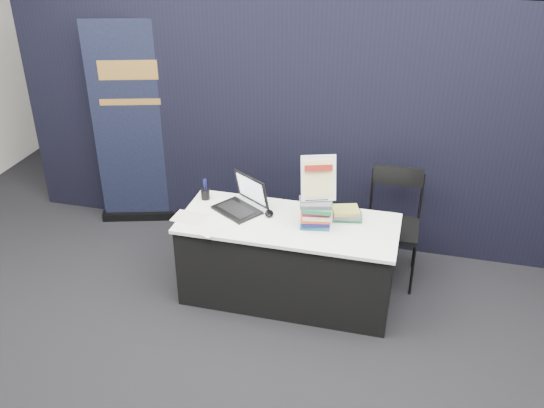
{
  "coord_description": "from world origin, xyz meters",
  "views": [
    {
      "loc": [
        0.94,
        -3.64,
        3.27
      ],
      "look_at": [
        -0.14,
        0.55,
        0.9
      ],
      "focal_mm": 40.0,
      "sensor_mm": 36.0,
      "label": 1
    }
  ],
  "objects": [
    {
      "name": "floor",
      "position": [
        0.0,
        0.0,
        0.0
      ],
      "size": [
        8.0,
        8.0,
        0.0
      ],
      "primitive_type": "plane",
      "color": "black",
      "rests_on": "ground"
    },
    {
      "name": "wall_back",
      "position": [
        0.0,
        4.0,
        1.75
      ],
      "size": [
        8.0,
        0.02,
        3.5
      ],
      "primitive_type": "cube",
      "color": "beige",
      "rests_on": "floor"
    },
    {
      "name": "drape_partition",
      "position": [
        0.0,
        1.6,
        1.2
      ],
      "size": [
        6.0,
        0.08,
        2.4
      ],
      "primitive_type": "cube",
      "color": "black",
      "rests_on": "floor"
    },
    {
      "name": "display_table",
      "position": [
        0.0,
        0.55,
        0.38
      ],
      "size": [
        1.8,
        0.75,
        0.75
      ],
      "color": "black",
      "rests_on": "floor"
    },
    {
      "name": "laptop",
      "position": [
        -0.46,
        0.67,
        0.82
      ],
      "size": [
        0.47,
        0.49,
        0.29
      ],
      "rotation": [
        0.0,
        0.0,
        -0.58
      ],
      "color": "black",
      "rests_on": "display_table"
    },
    {
      "name": "mouse",
      "position": [
        -0.18,
        0.62,
        0.77
      ],
      "size": [
        0.1,
        0.13,
        0.04
      ],
      "primitive_type": "ellipsoid",
      "rotation": [
        0.0,
        0.0,
        0.27
      ],
      "color": "black",
      "rests_on": "display_table"
    },
    {
      "name": "brochure_left",
      "position": [
        -0.81,
        0.41,
        0.75
      ],
      "size": [
        0.29,
        0.22,
        0.0
      ],
      "primitive_type": "cube",
      "rotation": [
        0.0,
        0.0,
        -0.06
      ],
      "color": "silver",
      "rests_on": "display_table"
    },
    {
      "name": "brochure_mid",
      "position": [
        -0.63,
        0.28,
        0.75
      ],
      "size": [
        0.33,
        0.29,
        0.0
      ],
      "primitive_type": "cube",
      "rotation": [
        0.0,
        0.0,
        -0.46
      ],
      "color": "white",
      "rests_on": "display_table"
    },
    {
      "name": "brochure_right",
      "position": [
        -0.36,
        0.51,
        0.75
      ],
      "size": [
        0.31,
        0.24,
        0.0
      ],
      "primitive_type": "cube",
      "rotation": [
        0.0,
        0.0,
        0.18
      ],
      "color": "white",
      "rests_on": "display_table"
    },
    {
      "name": "pen_cup",
      "position": [
        -0.8,
        0.76,
        0.8
      ],
      "size": [
        0.1,
        0.1,
        0.1
      ],
      "primitive_type": "cylinder",
      "rotation": [
        0.0,
        0.0,
        0.38
      ],
      "color": "black",
      "rests_on": "display_table"
    },
    {
      "name": "book_stack_tall",
      "position": [
        0.23,
        0.54,
        0.87
      ],
      "size": [
        0.27,
        0.23,
        0.23
      ],
      "rotation": [
        0.0,
        0.0,
        0.17
      ],
      "color": "#1C626D",
      "rests_on": "display_table"
    },
    {
      "name": "book_stack_short",
      "position": [
        0.45,
        0.72,
        0.8
      ],
      "size": [
        0.25,
        0.21,
        0.09
      ],
      "rotation": [
        0.0,
        0.0,
        0.24
      ],
      "color": "#1D6F40",
      "rests_on": "display_table"
    },
    {
      "name": "info_sign",
      "position": [
        0.23,
        0.57,
        1.16
      ],
      "size": [
        0.3,
        0.19,
        0.38
      ],
      "rotation": [
        0.0,
        0.0,
        0.33
      ],
      "color": "black",
      "rests_on": "book_stack_tall"
    },
    {
      "name": "pullup_banner",
      "position": [
        -1.79,
        1.5,
        0.93
      ],
      "size": [
        0.88,
        0.35,
        2.1
      ],
      "rotation": [
        0.0,
        0.0,
        0.3
      ],
      "color": "black",
      "rests_on": "floor"
    },
    {
      "name": "stacking_chair",
      "position": [
        0.82,
        1.1,
        0.56
      ],
      "size": [
        0.46,
        0.47,
        1.01
      ],
      "rotation": [
        0.0,
        0.0,
        0.01
      ],
      "color": "black",
      "rests_on": "floor"
    }
  ]
}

